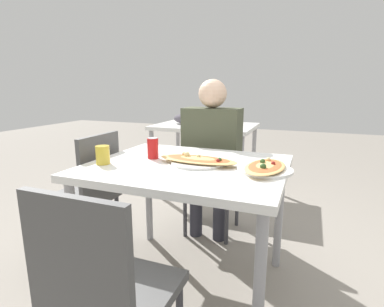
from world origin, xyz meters
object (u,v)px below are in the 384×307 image
(chair_side_left, at_px, (88,190))
(soda_can, at_px, (153,148))
(chair_near_camera, at_px, (105,291))
(chair_far_seated, at_px, (215,171))
(person_seated, at_px, (211,146))
(pizza_second, at_px, (265,168))
(pizza_main, at_px, (198,160))
(drink_glass, at_px, (103,155))
(dining_table, at_px, (187,177))

(chair_side_left, bearing_deg, soda_can, -86.14)
(chair_near_camera, bearing_deg, chair_far_seated, 93.34)
(person_seated, xyz_separation_m, pizza_second, (0.50, -0.66, 0.05))
(pizza_main, distance_m, drink_glass, 0.53)
(chair_far_seated, height_order, drink_glass, chair_far_seated)
(chair_far_seated, bearing_deg, person_seated, 90.00)
(chair_far_seated, xyz_separation_m, pizza_second, (0.50, -0.77, 0.27))
(chair_near_camera, xyz_separation_m, person_seated, (-0.09, 1.44, 0.23))
(pizza_second, bearing_deg, chair_near_camera, -117.45)
(dining_table, xyz_separation_m, chair_far_seated, (-0.07, 0.78, -0.18))
(dining_table, bearing_deg, pizza_main, 26.43)
(chair_side_left, bearing_deg, pizza_main, -89.15)
(dining_table, xyz_separation_m, soda_can, (-0.24, 0.05, 0.14))
(pizza_main, relative_size, pizza_second, 1.24)
(person_seated, bearing_deg, dining_table, 96.23)
(person_seated, height_order, drink_glass, person_seated)
(chair_side_left, xyz_separation_m, drink_glass, (0.29, -0.19, 0.31))
(pizza_second, bearing_deg, pizza_main, 177.56)
(chair_side_left, distance_m, pizza_second, 1.19)
(dining_table, bearing_deg, pizza_second, 1.37)
(chair_side_left, bearing_deg, chair_far_seated, -40.65)
(person_seated, xyz_separation_m, pizza_main, (0.13, -0.64, 0.05))
(chair_far_seated, relative_size, soda_can, 7.05)
(drink_glass, distance_m, pizza_second, 0.88)
(pizza_main, xyz_separation_m, drink_glass, (-0.49, -0.20, 0.03))
(chair_side_left, relative_size, soda_can, 7.05)
(chair_far_seated, bearing_deg, chair_side_left, 49.35)
(dining_table, relative_size, pizza_second, 2.87)
(chair_near_camera, bearing_deg, drink_glass, 126.93)
(dining_table, relative_size, chair_far_seated, 1.22)
(drink_glass, height_order, pizza_second, drink_glass)
(dining_table, relative_size, chair_near_camera, 1.22)
(dining_table, distance_m, chair_near_camera, 0.80)
(soda_can, bearing_deg, person_seated, 74.75)
(pizza_main, bearing_deg, dining_table, -153.57)
(drink_glass, bearing_deg, person_seated, 66.61)
(person_seated, bearing_deg, chair_near_camera, 93.60)
(chair_side_left, height_order, drink_glass, chair_side_left)
(dining_table, xyz_separation_m, person_seated, (-0.07, 0.67, 0.05))
(chair_far_seated, bearing_deg, pizza_second, 123.08)
(dining_table, xyz_separation_m, pizza_second, (0.43, 0.01, 0.10))
(chair_near_camera, bearing_deg, chair_side_left, 133.27)
(person_seated, relative_size, pizza_second, 3.28)
(person_seated, distance_m, drink_glass, 0.92)
(chair_side_left, bearing_deg, chair_near_camera, -136.73)
(chair_near_camera, xyz_separation_m, drink_glass, (-0.45, 0.60, 0.31))
(chair_near_camera, distance_m, pizza_second, 0.93)
(chair_side_left, relative_size, drink_glass, 8.54)
(chair_near_camera, bearing_deg, soda_can, 107.46)
(person_seated, bearing_deg, pizza_main, 101.09)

